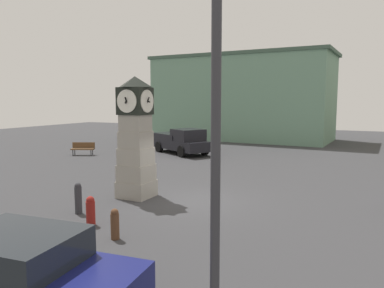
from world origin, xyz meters
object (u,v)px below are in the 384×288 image
(clock_tower, at_px, (136,140))
(street_lamp_near_road, at_px, (216,106))
(bollard_far_row, at_px, (78,198))
(bollard_mid_row, at_px, (91,210))
(bench, at_px, (83,148))
(car_by_building, at_px, (26,274))
(bollard_near_tower, at_px, (115,224))
(pickup_truck, at_px, (181,141))

(clock_tower, distance_m, street_lamp_near_road, 10.16)
(bollard_far_row, bearing_deg, bollard_mid_row, -32.29)
(bollard_mid_row, distance_m, bollard_far_row, 1.40)
(clock_tower, relative_size, bench, 2.88)
(clock_tower, bearing_deg, bench, 141.23)
(car_by_building, bearing_deg, bollard_mid_row, 117.61)
(bollard_mid_row, height_order, car_by_building, car_by_building)
(bollard_near_tower, bearing_deg, bollard_far_row, 151.84)
(clock_tower, distance_m, bollard_mid_row, 4.01)
(car_by_building, distance_m, street_lamp_near_road, 4.72)
(bollard_mid_row, bearing_deg, bollard_far_row, 147.71)
(pickup_truck, height_order, street_lamp_near_road, street_lamp_near_road)
(car_by_building, height_order, bench, car_by_building)
(clock_tower, xyz_separation_m, pickup_truck, (-3.99, 11.71, -1.38))
(bollard_near_tower, xyz_separation_m, bollard_mid_row, (-1.44, 0.65, 0.02))
(clock_tower, distance_m, bollard_far_row, 3.32)
(street_lamp_near_road, bearing_deg, bench, 136.48)
(bollard_far_row, relative_size, car_by_building, 0.26)
(pickup_truck, bearing_deg, bollard_mid_row, -73.06)
(bollard_far_row, relative_size, pickup_truck, 0.20)
(pickup_truck, bearing_deg, bench, -147.77)
(street_lamp_near_road, bearing_deg, bollard_far_row, 145.32)
(bollard_mid_row, bearing_deg, street_lamp_near_road, -35.15)
(clock_tower, bearing_deg, pickup_truck, 108.81)
(bollard_near_tower, xyz_separation_m, car_by_building, (0.86, -3.73, 0.33))
(bollard_near_tower, height_order, bench, bench)
(bollard_near_tower, height_order, car_by_building, car_by_building)
(bollard_near_tower, distance_m, pickup_truck, 17.00)
(bollard_mid_row, height_order, bollard_far_row, bollard_far_row)
(bollard_far_row, bearing_deg, street_lamp_near_road, -34.68)
(bollard_mid_row, height_order, street_lamp_near_road, street_lamp_near_road)
(pickup_truck, bearing_deg, bollard_far_row, -76.58)
(clock_tower, relative_size, bollard_near_tower, 5.46)
(bench, xyz_separation_m, street_lamp_near_road, (16.45, -15.61, 3.30))
(car_by_building, relative_size, bench, 2.53)
(car_by_building, height_order, pickup_truck, pickup_truck)
(clock_tower, xyz_separation_m, car_by_building, (2.94, -7.89, -1.54))
(bollard_mid_row, distance_m, car_by_building, 4.96)
(clock_tower, height_order, pickup_truck, clock_tower)
(bench, bearing_deg, clock_tower, -38.77)
(clock_tower, xyz_separation_m, bollard_near_tower, (2.08, -4.16, -1.87))
(bollard_near_tower, bearing_deg, street_lamp_near_road, -38.11)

